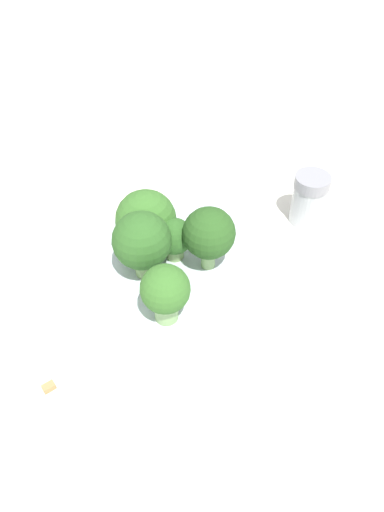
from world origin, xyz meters
name	(u,v)px	position (x,y,z in m)	size (l,w,h in m)	color
ground_plane	(192,308)	(0.00, 0.00, 0.00)	(3.00, 3.00, 0.00)	silver
bowl	(192,296)	(0.00, 0.00, 0.02)	(0.23, 0.23, 0.04)	silver
broccoli_floret_0	(178,237)	(0.00, 0.04, 0.06)	(0.03, 0.03, 0.04)	#7A9E5B
broccoli_floret_1	(142,242)	(-0.03, 0.03, 0.07)	(0.05, 0.05, 0.06)	#7A9E5B
broccoli_floret_2	(165,292)	(-0.04, -0.03, 0.07)	(0.04, 0.04, 0.05)	#8EB770
broccoli_floret_3	(146,220)	(-0.02, 0.06, 0.07)	(0.06, 0.06, 0.06)	#8EB770
broccoli_floret_4	(209,234)	(0.02, 0.01, 0.07)	(0.05, 0.05, 0.06)	#8EB770
pepper_shaker	(309,199)	(0.17, 0.06, 0.03)	(0.04, 0.04, 0.06)	#B2B7BC
almond_crumb_0	(48,385)	(-0.14, -0.02, 0.00)	(0.01, 0.01, 0.01)	#AD7F4C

